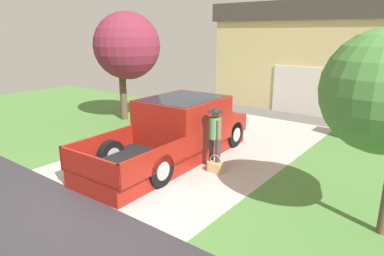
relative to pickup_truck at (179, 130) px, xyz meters
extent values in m
cube|color=#B9B0AB|center=(0.19, 1.30, -0.80)|extent=(5.20, 9.00, 0.06)
cube|color=#50823C|center=(-8.41, 1.30, -0.80)|extent=(12.00, 9.00, 0.06)
cube|color=maroon|center=(0.02, -0.47, -0.56)|extent=(1.97, 5.56, 0.42)
cube|color=maroon|center=(-0.01, 0.18, 0.28)|extent=(2.01, 2.37, 1.26)
cube|color=#1E2833|center=(-0.01, 0.18, 0.66)|extent=(1.77, 2.18, 0.53)
cube|color=maroon|center=(-0.06, 1.81, -0.09)|extent=(1.96, 1.02, 0.53)
cube|color=black|center=(0.07, -2.10, -0.32)|extent=(2.01, 2.31, 0.06)
cube|color=maroon|center=(-0.86, -2.13, -0.07)|extent=(0.14, 2.25, 0.57)
cube|color=maroon|center=(1.01, -2.06, -0.07)|extent=(0.14, 2.25, 0.57)
cube|color=maroon|center=(0.11, -3.19, -0.07)|extent=(1.93, 0.13, 0.57)
cube|color=black|center=(-1.10, 0.95, 0.56)|extent=(0.11, 0.18, 0.20)
cylinder|color=black|center=(-0.89, 1.63, -0.37)|extent=(0.29, 0.81, 0.80)
cylinder|color=#9E9EA3|center=(-0.89, 1.63, -0.37)|extent=(0.29, 0.45, 0.44)
cylinder|color=black|center=(0.78, 1.69, -0.37)|extent=(0.29, 0.81, 0.80)
cylinder|color=#9E9EA3|center=(0.78, 1.69, -0.37)|extent=(0.29, 0.45, 0.44)
cylinder|color=black|center=(-0.77, -1.90, -0.37)|extent=(0.29, 0.81, 0.80)
cylinder|color=#9E9EA3|center=(-0.77, -1.90, -0.37)|extent=(0.29, 0.45, 0.44)
cylinder|color=black|center=(0.90, -1.84, -0.37)|extent=(0.29, 0.81, 0.80)
cylinder|color=#9E9EA3|center=(0.90, -1.84, -0.37)|extent=(0.29, 0.45, 0.44)
cylinder|color=#333842|center=(1.48, -0.25, -0.34)|extent=(0.13, 0.13, 0.86)
cylinder|color=#333842|center=(1.17, -0.08, -0.34)|extent=(0.13, 0.13, 0.86)
cylinder|color=#4C9356|center=(1.33, -0.17, 0.33)|extent=(0.32, 0.32, 0.55)
cylinder|color=brown|center=(1.49, -0.25, 0.28)|extent=(0.09, 0.09, 0.61)
cylinder|color=brown|center=(1.16, -0.08, 0.28)|extent=(0.09, 0.09, 0.61)
sphere|color=brown|center=(1.33, -0.17, 0.73)|extent=(0.19, 0.19, 0.19)
cylinder|color=#232328|center=(1.33, -0.17, 0.77)|extent=(0.43, 0.43, 0.01)
cone|color=#232328|center=(1.33, -0.17, 0.82)|extent=(0.20, 0.20, 0.11)
cube|color=tan|center=(1.50, -0.37, -0.64)|extent=(0.38, 0.21, 0.25)
torus|color=tan|center=(1.50, -0.37, -0.47)|extent=(0.34, 0.02, 0.34)
cube|color=#D1BC82|center=(1.43, 9.85, 1.21)|extent=(10.08, 5.14, 3.96)
cube|color=#423D38|center=(1.43, 9.85, 3.60)|extent=(10.49, 5.34, 0.82)
cube|color=silver|center=(1.14, 7.25, 0.26)|extent=(3.14, 0.06, 2.06)
cylinder|color=brown|center=(-4.60, 1.97, 0.13)|extent=(0.28, 0.28, 1.80)
sphere|color=maroon|center=(-4.34, 2.15, 1.87)|extent=(1.98, 1.98, 1.98)
sphere|color=maroon|center=(-4.35, 2.07, 2.20)|extent=(2.61, 2.61, 2.61)
sphere|color=maroon|center=(-4.63, 2.16, 2.06)|extent=(1.94, 1.94, 1.94)
cube|color=navy|center=(3.49, 4.98, -0.23)|extent=(0.58, 0.68, 0.91)
cube|color=navy|center=(3.49, 4.98, 0.28)|extent=(0.60, 0.71, 0.10)
cylinder|color=black|center=(3.27, 4.70, -0.68)|extent=(0.05, 0.18, 0.18)
cylinder|color=black|center=(3.71, 4.70, -0.68)|extent=(0.05, 0.18, 0.18)
camera|label=1|loc=(5.95, -7.15, 2.71)|focal=31.69mm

